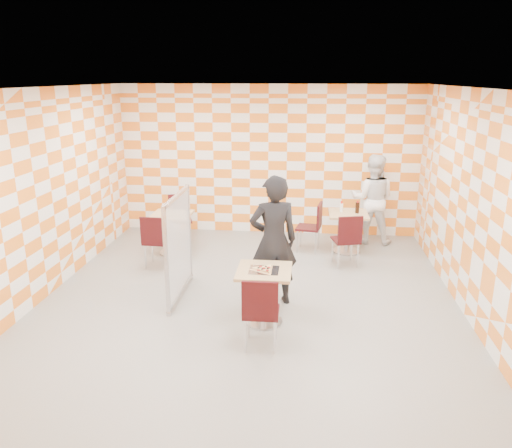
{
  "coord_description": "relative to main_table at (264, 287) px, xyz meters",
  "views": [
    {
      "loc": [
        0.81,
        -6.47,
        3.15
      ],
      "look_at": [
        0.1,
        0.2,
        1.15
      ],
      "focal_mm": 35.0,
      "sensor_mm": 36.0,
      "label": 1
    }
  ],
  "objects": [
    {
      "name": "room_shell",
      "position": [
        -0.28,
        1.05,
        0.99
      ],
      "size": [
        7.0,
        7.0,
        7.0
      ],
      "color": "gray",
      "rests_on": "ground"
    },
    {
      "name": "main_table",
      "position": [
        0.0,
        0.0,
        0.0
      ],
      "size": [
        0.7,
        0.7,
        0.75
      ],
      "color": "tan",
      "rests_on": "ground"
    },
    {
      "name": "second_table",
      "position": [
        1.28,
        2.91,
        0.0
      ],
      "size": [
        0.7,
        0.7,
        0.75
      ],
      "color": "tan",
      "rests_on": "ground"
    },
    {
      "name": "empty_table",
      "position": [
        -1.91,
        2.51,
        0.0
      ],
      "size": [
        0.7,
        0.7,
        0.75
      ],
      "color": "tan",
      "rests_on": "ground"
    },
    {
      "name": "chair_main_front",
      "position": [
        0.02,
        -0.7,
        0.04
      ],
      "size": [
        0.43,
        0.44,
        0.92
      ],
      "color": "#360A0E",
      "rests_on": "ground"
    },
    {
      "name": "chair_second_front",
      "position": [
        1.22,
        2.15,
        0.04
      ],
      "size": [
        0.52,
        0.52,
        0.92
      ],
      "color": "#360A0E",
      "rests_on": "ground"
    },
    {
      "name": "chair_second_side",
      "position": [
        0.65,
        2.89,
        0.04
      ],
      "size": [
        0.5,
        0.49,
        0.92
      ],
      "color": "#360A0E",
      "rests_on": "ground"
    },
    {
      "name": "chair_empty_near",
      "position": [
        -1.99,
        1.76,
        0.04
      ],
      "size": [
        0.44,
        0.45,
        0.92
      ],
      "color": "#360A0E",
      "rests_on": "ground"
    },
    {
      "name": "chair_empty_far",
      "position": [
        -1.95,
        3.23,
        0.04
      ],
      "size": [
        0.54,
        0.54,
        0.92
      ],
      "color": "#360A0E",
      "rests_on": "ground"
    },
    {
      "name": "partition",
      "position": [
        -1.31,
        0.71,
        0.28
      ],
      "size": [
        0.08,
        1.38,
        1.55
      ],
      "color": "white",
      "rests_on": "ground"
    },
    {
      "name": "man_dark",
      "position": [
        0.07,
        0.63,
        0.42
      ],
      "size": [
        0.78,
        0.62,
        1.87
      ],
      "primitive_type": "imported",
      "rotation": [
        0.0,
        0.0,
        3.42
      ],
      "color": "black",
      "rests_on": "ground"
    },
    {
      "name": "man_white",
      "position": [
        1.77,
        3.56,
        0.36
      ],
      "size": [
        0.94,
        0.79,
        1.73
      ],
      "primitive_type": "imported",
      "rotation": [
        0.0,
        0.0,
        2.98
      ],
      "color": "white",
      "rests_on": "ground"
    },
    {
      "name": "pizza_on_foil",
      "position": [
        -0.0,
        -0.02,
        0.26
      ],
      "size": [
        0.4,
        0.4,
        0.04
      ],
      "color": "silver",
      "rests_on": "main_table"
    },
    {
      "name": "sport_bottle",
      "position": [
        1.15,
        2.99,
        0.33
      ],
      "size": [
        0.06,
        0.06,
        0.2
      ],
      "color": "white",
      "rests_on": "second_table"
    },
    {
      "name": "soda_bottle",
      "position": [
        1.43,
        2.92,
        0.34
      ],
      "size": [
        0.07,
        0.07,
        0.23
      ],
      "color": "black",
      "rests_on": "second_table"
    }
  ]
}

